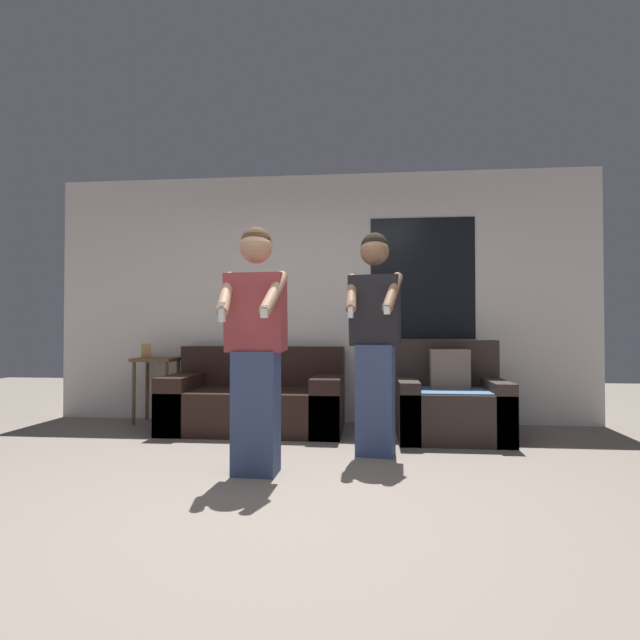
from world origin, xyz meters
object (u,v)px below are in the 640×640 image
(person_right, at_px, (375,339))
(side_table, at_px, (156,370))
(person_left, at_px, (256,346))
(couch, at_px, (257,401))
(armchair, at_px, (450,404))

(person_right, bearing_deg, side_table, 153.37)
(person_left, xyz_separation_m, person_right, (0.83, 0.60, 0.04))
(side_table, distance_m, person_left, 2.34)
(couch, relative_size, armchair, 1.77)
(couch, height_order, person_left, person_left)
(armchair, height_order, side_table, armchair)
(armchair, relative_size, side_table, 1.15)
(armchair, distance_m, person_right, 1.18)
(person_left, distance_m, person_right, 1.03)
(armchair, distance_m, person_left, 2.11)
(couch, distance_m, person_right, 1.63)
(side_table, height_order, person_right, person_right)
(armchair, height_order, person_left, person_left)
(side_table, xyz_separation_m, person_left, (1.50, -1.77, 0.32))
(couch, bearing_deg, person_left, -77.42)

